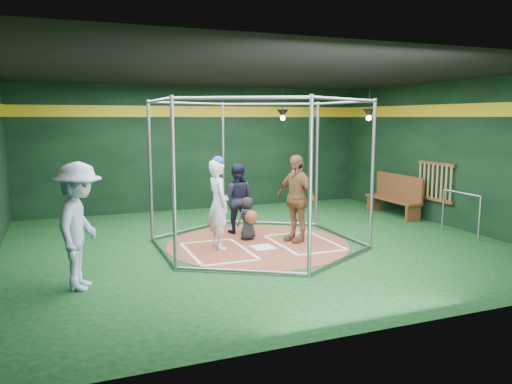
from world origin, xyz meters
name	(u,v)px	position (x,y,z in m)	size (l,w,h in m)	color
room_shell	(258,161)	(0.00, 0.01, 1.75)	(10.10, 9.10, 3.53)	#0B3413
clay_disc	(258,244)	(0.00, 0.00, 0.01)	(3.80, 3.80, 0.01)	brown
home_plate	(263,247)	(0.00, -0.30, 0.02)	(0.43, 0.43, 0.01)	white
batter_box_left	(218,251)	(-0.95, -0.25, 0.02)	(1.17, 1.77, 0.01)	white
batter_box_right	(304,242)	(0.95, -0.25, 0.02)	(1.17, 1.77, 0.01)	white
batting_cage	(258,173)	(0.00, 0.00, 1.50)	(4.05, 4.67, 3.00)	gray
bat_rack	(435,182)	(4.93, 0.40, 1.05)	(0.07, 1.25, 0.98)	brown
pendant_lamp_near	(283,114)	(2.20, 3.60, 2.74)	(0.34, 0.34, 0.90)	black
pendant_lamp_far	(369,113)	(4.00, 2.00, 2.74)	(0.34, 0.34, 0.90)	black
batter_figure	(218,203)	(-0.85, 0.01, 0.94)	(0.46, 0.67, 1.87)	silver
visitor_leopard	(296,198)	(0.85, -0.05, 0.94)	(1.08, 0.45, 1.85)	#A27745
catcher_figure	(248,218)	(-0.05, 0.43, 0.49)	(0.50, 0.58, 0.93)	black
umpire	(237,198)	(-0.05, 1.17, 0.81)	(0.77, 0.60, 1.59)	black
bystander_blue	(79,226)	(-3.54, -1.49, 0.99)	(1.27, 0.73, 1.97)	#AAC0E1
dugout_bench	(396,195)	(4.64, 1.56, 0.57)	(0.45, 1.91, 1.12)	brown
steel_railing	(461,206)	(4.55, -0.89, 0.66)	(0.05, 1.14, 0.99)	gray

